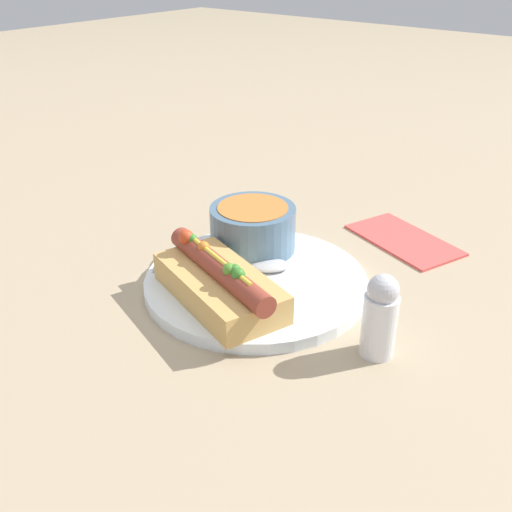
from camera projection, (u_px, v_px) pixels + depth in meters
The scene contains 7 objects.
ground_plane at pixel (256, 287), 0.65m from camera, with size 4.00×4.00×0.00m, color tan.
dinner_plate at pixel (256, 282), 0.65m from camera, with size 0.24×0.24×0.01m.
hot_dog at pixel (216, 281), 0.60m from camera, with size 0.17×0.12×0.06m.
soup_bowl at pixel (253, 226), 0.69m from camera, with size 0.10×0.10×0.05m.
spoon at pixel (258, 267), 0.66m from camera, with size 0.13×0.11×0.01m.
napkin at pixel (404, 239), 0.75m from camera, with size 0.16×0.12×0.01m.
salt_shaker at pixel (380, 316), 0.53m from camera, with size 0.03×0.03×0.08m.
Camera 1 is at (0.35, -0.43, 0.34)m, focal length 42.00 mm.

